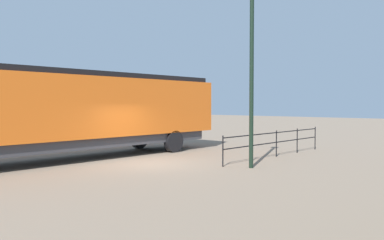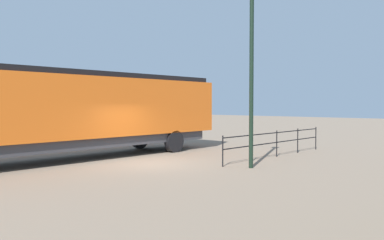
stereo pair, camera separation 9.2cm
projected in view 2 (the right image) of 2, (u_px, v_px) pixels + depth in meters
ground_plane at (149, 163)px, 16.59m from camera, size 120.00×120.00×0.00m
locomotive at (80, 110)px, 17.85m from camera, size 2.98×15.55×3.85m
lamp_post at (252, 45)px, 15.19m from camera, size 0.46×0.46×7.19m
platform_fence at (277, 140)px, 18.61m from camera, size 0.05×8.12×1.22m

